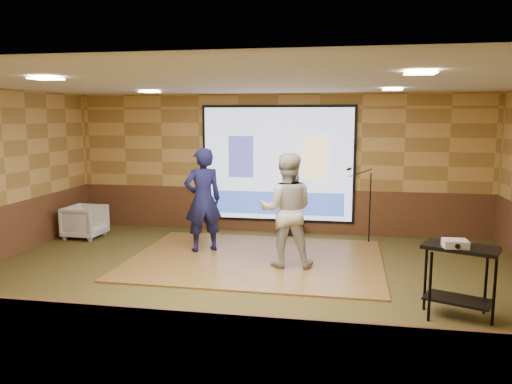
% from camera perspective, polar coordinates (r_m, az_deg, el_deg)
% --- Properties ---
extents(ground, '(9.00, 9.00, 0.00)m').
position_cam_1_polar(ground, '(7.74, -1.07, -10.31)').
color(ground, '#303D1B').
rests_on(ground, ground).
extents(room_shell, '(9.04, 7.04, 3.02)m').
position_cam_1_polar(room_shell, '(7.34, -1.11, 5.36)').
color(room_shell, tan).
rests_on(room_shell, ground).
extents(wainscot_back, '(9.00, 0.04, 0.95)m').
position_cam_1_polar(wainscot_back, '(10.95, 2.47, -2.12)').
color(wainscot_back, '#54301C').
rests_on(wainscot_back, ground).
extents(wainscot_front, '(9.00, 0.04, 0.95)m').
position_cam_1_polar(wainscot_front, '(4.46, -10.30, -18.67)').
color(wainscot_front, '#54301C').
rests_on(wainscot_front, ground).
extents(projector_screen, '(3.32, 0.06, 2.52)m').
position_cam_1_polar(projector_screen, '(10.76, 2.48, 3.08)').
color(projector_screen, black).
rests_on(projector_screen, room_shell).
extents(downlight_nw, '(0.32, 0.32, 0.02)m').
position_cam_1_polar(downlight_nw, '(9.70, -12.07, 11.14)').
color(downlight_nw, beige).
rests_on(downlight_nw, room_shell).
extents(downlight_ne, '(0.32, 0.32, 0.02)m').
position_cam_1_polar(downlight_ne, '(9.03, 15.33, 11.23)').
color(downlight_ne, beige).
rests_on(downlight_ne, room_shell).
extents(downlight_sw, '(0.32, 0.32, 0.02)m').
position_cam_1_polar(downlight_sw, '(6.76, -22.88, 11.85)').
color(downlight_sw, beige).
rests_on(downlight_sw, room_shell).
extents(downlight_se, '(0.32, 0.32, 0.02)m').
position_cam_1_polar(downlight_se, '(5.75, 18.28, 12.78)').
color(downlight_se, beige).
rests_on(downlight_se, room_shell).
extents(dance_floor, '(4.41, 3.37, 0.03)m').
position_cam_1_polar(dance_floor, '(8.89, -0.01, -7.68)').
color(dance_floor, brown).
rests_on(dance_floor, ground).
extents(player_left, '(0.84, 0.76, 1.92)m').
position_cam_1_polar(player_left, '(9.24, -6.08, -0.89)').
color(player_left, '#151744').
rests_on(player_left, dance_floor).
extents(player_right, '(0.99, 0.81, 1.90)m').
position_cam_1_polar(player_right, '(8.27, 3.51, -2.07)').
color(player_right, '#BCB7AC').
rests_on(player_right, dance_floor).
extents(av_table, '(0.88, 0.46, 0.93)m').
position_cam_1_polar(av_table, '(6.77, 22.24, -8.06)').
color(av_table, black).
rests_on(av_table, ground).
extents(projector, '(0.29, 0.25, 0.10)m').
position_cam_1_polar(projector, '(6.59, 21.82, -5.50)').
color(projector, silver).
rests_on(projector, av_table).
extents(mic_stand, '(0.60, 0.24, 1.53)m').
position_cam_1_polar(mic_stand, '(10.17, 12.52, -3.03)').
color(mic_stand, black).
rests_on(mic_stand, ground).
extents(banquet_chair, '(0.78, 0.76, 0.68)m').
position_cam_1_polar(banquet_chair, '(11.01, -18.95, -3.23)').
color(banquet_chair, gray).
rests_on(banquet_chair, ground).
extents(duffel_bag, '(0.49, 0.36, 0.28)m').
position_cam_1_polar(duffel_bag, '(10.75, 4.08, -4.15)').
color(duffel_bag, black).
rests_on(duffel_bag, ground).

